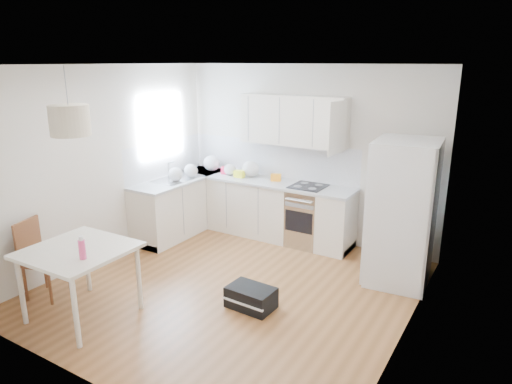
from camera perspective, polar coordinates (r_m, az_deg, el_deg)
floor at (r=5.86m, az=-3.15°, el=-11.83°), size 4.20×4.20×0.00m
ceiling at (r=5.18m, az=-3.62°, el=15.61°), size 4.20×4.20×0.00m
wall_back at (r=7.14m, az=6.22°, el=4.77°), size 4.20×0.00×4.20m
wall_left at (r=6.75m, az=-18.28°, el=3.38°), size 0.00×4.20×4.20m
wall_right at (r=4.56m, az=18.98°, el=-2.57°), size 0.00×4.20×4.20m
window_glassblock at (r=7.45m, az=-11.78°, el=8.12°), size 0.02×1.00×1.00m
cabinets_back at (r=7.39m, az=0.80°, el=-2.06°), size 3.00×0.60×0.88m
cabinets_left at (r=7.59m, az=-9.37°, el=-1.78°), size 0.60×1.80×0.88m
counter_back at (r=7.26m, az=0.81°, el=1.39°), size 3.02×0.64×0.04m
counter_left at (r=7.46m, az=-9.53°, el=1.58°), size 0.64×1.82×0.04m
backsplash_back at (r=7.43m, az=1.97°, el=4.20°), size 3.00×0.01×0.58m
backsplash_left at (r=7.59m, az=-11.33°, el=4.13°), size 0.01×1.80×0.58m
upper_cabinets at (r=6.98m, az=4.66°, el=8.91°), size 1.70×0.32×0.75m
range_oven at (r=7.04m, az=6.43°, el=-3.10°), size 0.50×0.61×0.88m
sink at (r=7.42m, az=-9.78°, el=1.61°), size 0.50×0.80×0.16m
refrigerator at (r=6.01m, az=17.96°, el=-2.42°), size 0.95×0.99×1.83m
dining_table at (r=5.31m, az=-21.30°, el=-7.51°), size 1.04×1.04×0.81m
dining_chair at (r=6.00m, az=-24.90°, el=-7.65°), size 0.50×0.50×0.95m
drink_bottle at (r=4.95m, az=-20.93°, el=-6.51°), size 0.08×0.08×0.24m
gym_bag at (r=5.38m, az=-0.63°, el=-13.04°), size 0.55×0.37×0.25m
pendant_lamp at (r=4.86m, az=-22.26°, el=8.29°), size 0.50×0.50×0.30m
grocery_bag_a at (r=7.84m, az=-5.56°, el=3.59°), size 0.30×0.25×0.27m
grocery_bag_b at (r=7.53m, az=-3.28°, el=2.81°), size 0.21×0.18×0.19m
grocery_bag_c at (r=7.41m, az=-0.65°, el=2.91°), size 0.29×0.25×0.26m
grocery_bag_d at (r=7.48m, az=-8.14°, el=2.67°), size 0.23×0.20×0.21m
grocery_bag_e at (r=7.26m, az=-10.02°, el=2.21°), size 0.24×0.21×0.22m
snack_orange at (r=7.18m, az=2.51°, el=1.82°), size 0.18×0.15×0.11m
snack_yellow at (r=7.39m, az=-2.10°, el=2.26°), size 0.17×0.11×0.11m
snack_red at (r=7.64m, az=-3.71°, el=2.71°), size 0.19×0.15×0.12m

